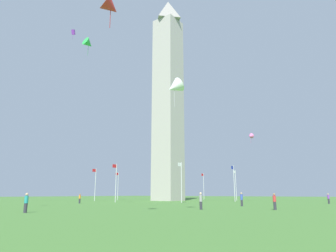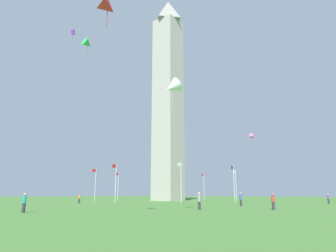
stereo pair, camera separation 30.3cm
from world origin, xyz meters
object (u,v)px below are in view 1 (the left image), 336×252
at_px(person_teal_shirt, 26,203).
at_px(kite_purple_box, 73,32).
at_px(person_orange_shirt, 80,199).
at_px(kite_green_delta, 88,44).
at_px(flagpole_se, 236,184).
at_px(flagpole_n, 116,181).
at_px(obelisk_monument, 168,93).
at_px(kite_red_delta, 111,7).
at_px(flagpole_s, 204,185).
at_px(person_red_shirt, 275,202).
at_px(person_purple_shirt, 328,199).
at_px(flagpole_w, 118,185).
at_px(flagpole_nw, 95,183).
at_px(flagpole_e, 234,182).
at_px(kite_white_delta, 174,87).
at_px(person_blue_shirt, 242,199).
at_px(flagpole_sw, 159,185).
at_px(flagpole_ne, 181,180).
at_px(kite_pink_delta, 250,136).
at_px(person_gray_shirt, 201,201).

relative_size(person_teal_shirt, kite_purple_box, 0.84).
distance_m(person_orange_shirt, kite_green_delta, 25.68).
xyz_separation_m(flagpole_se, person_orange_shirt, (37.07, -11.95, -3.23)).
height_order(flagpole_n, flagpole_se, same).
height_order(obelisk_monument, kite_red_delta, obelisk_monument).
relative_size(flagpole_s, person_orange_shirt, 4.50).
bearing_deg(person_red_shirt, person_purple_shirt, -40.21).
distance_m(person_purple_shirt, kite_purple_box, 54.17).
bearing_deg(flagpole_w, flagpole_n, 45.00).
relative_size(kite_purple_box, kite_green_delta, 0.76).
bearing_deg(person_purple_shirt, flagpole_nw, 16.27).
relative_size(flagpole_n, flagpole_e, 1.00).
relative_size(flagpole_e, kite_white_delta, 2.59).
relative_size(flagpole_se, person_blue_shirt, 4.15).
height_order(flagpole_nw, person_purple_shirt, flagpole_nw).
height_order(flagpole_w, person_purple_shirt, flagpole_w).
height_order(flagpole_sw, flagpole_nw, same).
bearing_deg(kite_red_delta, person_teal_shirt, -97.20).
height_order(flagpole_n, person_purple_shirt, flagpole_n).
distance_m(flagpole_ne, kite_pink_delta, 17.17).
relative_size(flagpole_nw, person_orange_shirt, 4.50).
bearing_deg(flagpole_se, person_red_shirt, 28.97).
bearing_deg(kite_red_delta, person_blue_shirt, -175.63).
relative_size(person_red_shirt, person_purple_shirt, 1.00).
bearing_deg(flagpole_s, kite_white_delta, 27.59).
bearing_deg(flagpole_se, flagpole_w, -67.50).
bearing_deg(person_teal_shirt, flagpole_sw, 31.61).
bearing_deg(kite_white_delta, kite_red_delta, 4.46).
height_order(flagpole_se, person_purple_shirt, flagpole_se).
bearing_deg(kite_purple_box, obelisk_monument, 175.61).
relative_size(person_purple_shirt, kite_pink_delta, 0.80).
relative_size(person_red_shirt, kite_pink_delta, 0.80).
height_order(person_blue_shirt, kite_green_delta, kite_green_delta).
distance_m(flagpole_n, kite_red_delta, 41.66).
bearing_deg(kite_red_delta, person_red_shirt, 167.01).
height_order(person_blue_shirt, person_purple_shirt, person_blue_shirt).
bearing_deg(flagpole_nw, flagpole_s, 157.50).
relative_size(flagpole_ne, flagpole_nw, 1.00).
bearing_deg(kite_pink_delta, kite_green_delta, -17.07).
bearing_deg(obelisk_monument, person_gray_shirt, 41.47).
xyz_separation_m(flagpole_ne, person_orange_shirt, (13.14, -11.95, -3.23)).
relative_size(flagpole_s, flagpole_sw, 1.00).
bearing_deg(person_orange_shirt, kite_pink_delta, -61.80).
xyz_separation_m(flagpole_w, person_purple_shirt, (1.73, 51.15, -3.21)).
distance_m(obelisk_monument, kite_green_delta, 35.81).
bearing_deg(kite_red_delta, person_purple_shirt, 172.72).
bearing_deg(kite_red_delta, flagpole_sw, -144.64).
xyz_separation_m(person_orange_shirt, kite_pink_delta, (-24.51, 21.23, 12.14)).
xyz_separation_m(person_teal_shirt, person_gray_shirt, (-13.67, 9.39, 0.04)).
distance_m(flagpole_n, person_orange_shirt, 8.79).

